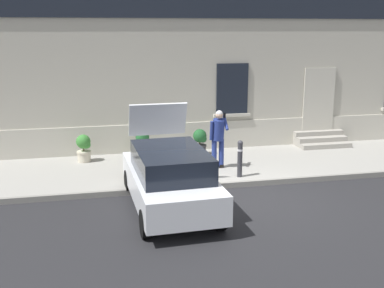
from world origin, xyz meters
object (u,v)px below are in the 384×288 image
at_px(person_on_phone, 218,135).
at_px(hatchback_car_white, 170,177).
at_px(planter_charcoal, 200,141).
at_px(planter_olive, 143,143).
at_px(bollard_near_person, 240,157).
at_px(planter_cream, 84,147).

bearing_deg(person_on_phone, hatchback_car_white, -140.91).
bearing_deg(planter_charcoal, planter_olive, 174.71).
relative_size(hatchback_car_white, person_on_phone, 2.36).
xyz_separation_m(planter_olive, planter_charcoal, (1.85, -0.17, 0.00)).
xyz_separation_m(bollard_near_person, planter_olive, (-2.40, 2.68, -0.11)).
height_order(hatchback_car_white, bollard_near_person, hatchback_car_white).
height_order(person_on_phone, planter_olive, person_on_phone).
height_order(person_on_phone, planter_cream, person_on_phone).
height_order(planter_cream, planter_charcoal, same).
bearing_deg(bollard_near_person, hatchback_car_white, -144.34).
bearing_deg(planter_olive, planter_cream, -174.21).
distance_m(planter_olive, planter_charcoal, 1.86).
distance_m(bollard_near_person, planter_cream, 4.92).
distance_m(person_on_phone, planter_olive, 2.73).
bearing_deg(planter_cream, planter_olive, 5.79).
relative_size(hatchback_car_white, planter_cream, 4.80).
distance_m(hatchback_car_white, bollard_near_person, 2.76).
xyz_separation_m(hatchback_car_white, planter_olive, (-0.16, 4.28, -0.19)).
bearing_deg(planter_charcoal, hatchback_car_white, -112.39).
distance_m(planter_cream, planter_olive, 1.86).
bearing_deg(planter_olive, hatchback_car_white, -87.92).
bearing_deg(planter_cream, hatchback_car_white, -63.92).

